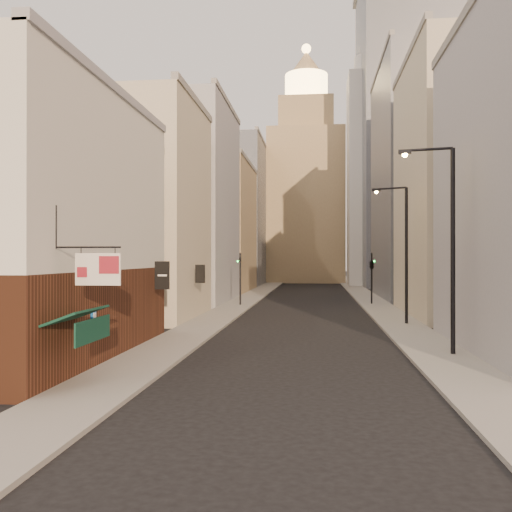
{
  "coord_description": "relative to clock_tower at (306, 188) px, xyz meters",
  "views": [
    {
      "loc": [
        0.9,
        -15.71,
        4.54
      ],
      "look_at": [
        -2.47,
        16.04,
        4.64
      ],
      "focal_mm": 40.0,
      "sensor_mm": 36.0,
      "label": 1
    }
  ],
  "objects": [
    {
      "name": "left_bldg_grey",
      "position": [
        -11.0,
        -50.0,
        -7.63
      ],
      "size": [
        8.0,
        16.0,
        20.0
      ],
      "primitive_type": "cube",
      "color": "#96959A",
      "rests_on": "ground"
    },
    {
      "name": "clock_tower",
      "position": [
        0.0,
        0.0,
        0.0
      ],
      "size": [
        14.0,
        14.0,
        44.9
      ],
      "color": "#9D825A",
      "rests_on": "ground"
    },
    {
      "name": "streetlamp_near",
      "position": [
        7.87,
        -80.8,
        -12.13
      ],
      "size": [
        2.5,
        0.7,
        9.63
      ],
      "rotation": [
        0.0,
        0.0,
        -0.2
      ],
      "color": "black",
      "rests_on": "ground"
    },
    {
      "name": "sidewalk_right",
      "position": [
        7.5,
        -37.0,
        -17.56
      ],
      "size": [
        3.0,
        140.0,
        0.15
      ],
      "primitive_type": "cube",
      "color": "gray",
      "rests_on": "ground"
    },
    {
      "name": "highrise",
      "position": [
        19.0,
        -14.0,
        8.02
      ],
      "size": [
        21.0,
        23.0,
        51.2
      ],
      "color": "gray",
      "rests_on": "ground"
    },
    {
      "name": "left_bldg_beige",
      "position": [
        -11.0,
        -66.0,
        -9.63
      ],
      "size": [
        8.0,
        12.0,
        16.0
      ],
      "primitive_type": "cube",
      "color": "#BCB093",
      "rests_on": "ground"
    },
    {
      "name": "traffic_light_left",
      "position": [
        -5.18,
        -54.99,
        -14.02
      ],
      "size": [
        0.59,
        0.52,
        5.0
      ],
      "rotation": [
        0.0,
        0.0,
        2.9
      ],
      "color": "black",
      "rests_on": "ground"
    },
    {
      "name": "left_bldg_wingrid",
      "position": [
        -11.0,
        -12.0,
        -5.63
      ],
      "size": [
        8.0,
        20.0,
        24.0
      ],
      "primitive_type": "cube",
      "color": "gray",
      "rests_on": "ground"
    },
    {
      "name": "right_bldg_wingrid",
      "position": [
        13.0,
        -42.0,
        -4.63
      ],
      "size": [
        8.0,
        20.0,
        26.0
      ],
      "primitive_type": "cube",
      "color": "gray",
      "rests_on": "ground"
    },
    {
      "name": "traffic_light_right",
      "position": [
        7.16,
        -52.32,
        -13.7
      ],
      "size": [
        0.76,
        0.76,
        5.0
      ],
      "rotation": [
        0.0,
        0.0,
        3.31
      ],
      "color": "black",
      "rests_on": "ground"
    },
    {
      "name": "white_tower",
      "position": [
        11.0,
        -14.0,
        0.97
      ],
      "size": [
        8.0,
        8.0,
        41.5
      ],
      "color": "silver",
      "rests_on": "ground"
    },
    {
      "name": "sidewalk_left",
      "position": [
        -5.5,
        -37.0,
        -17.56
      ],
      "size": [
        3.0,
        140.0,
        0.15
      ],
      "primitive_type": "cube",
      "color": "gray",
      "rests_on": "ground"
    },
    {
      "name": "right_bldg_beige",
      "position": [
        13.0,
        -62.0,
        -7.63
      ],
      "size": [
        8.0,
        16.0,
        20.0
      ],
      "primitive_type": "cube",
      "color": "#BCB093",
      "rests_on": "ground"
    },
    {
      "name": "left_bldg_tan",
      "position": [
        -11.0,
        -32.0,
        -9.13
      ],
      "size": [
        8.0,
        18.0,
        17.0
      ],
      "primitive_type": "cube",
      "color": "#9D825A",
      "rests_on": "ground"
    },
    {
      "name": "streetlamp_mid",
      "position": [
        7.67,
        -68.64,
        -12.31
      ],
      "size": [
        2.3,
        1.11,
        9.32
      ],
      "rotation": [
        0.0,
        0.0,
        -0.4
      ],
      "color": "black",
      "rests_on": "ground"
    },
    {
      "name": "ground",
      "position": [
        1.0,
        -92.0,
        -17.63
      ],
      "size": [
        360.0,
        360.0,
        0.0
      ],
      "primitive_type": "plane",
      "color": "black",
      "rests_on": "ground"
    },
    {
      "name": "near_building_left",
      "position": [
        -9.99,
        -83.0,
        -11.61
      ],
      "size": [
        8.3,
        23.04,
        12.3
      ],
      "color": "#552C1A",
      "rests_on": "ground"
    }
  ]
}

